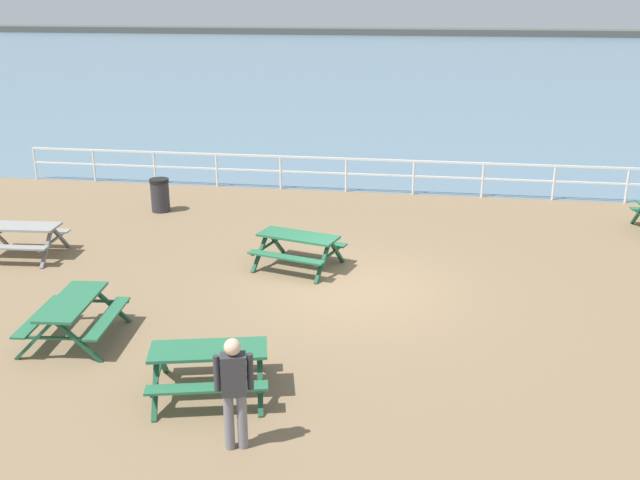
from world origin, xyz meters
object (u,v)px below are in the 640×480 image
Objects in this scene: picnic_table_near_left at (20,233)px; picnic_table_mid_centre at (73,310)px; litter_bin at (160,195)px; visitor at (234,387)px; picnic_table_far_right at (209,360)px; picnic_table_near_right at (298,243)px.

picnic_table_mid_centre is at bearing -54.06° from picnic_table_near_left.
litter_bin reaches higher than picnic_table_near_left.
litter_bin reaches higher than picnic_table_mid_centre.
picnic_table_mid_centre is 1.16× the size of visitor.
visitor reaches higher than picnic_table_far_right.
visitor is (7.00, -6.60, 0.36)m from picnic_table_near_left.
visitor reaches higher than picnic_table_mid_centre.
picnic_table_far_right is (-0.37, -5.58, 0.00)m from picnic_table_near_right.
picnic_table_far_right is 1.58m from visitor.
picnic_table_near_left is 0.99× the size of picnic_table_mid_centre.
picnic_table_mid_centre is at bearing 38.25° from visitor.
visitor is at bearing -64.38° from litter_bin.
picnic_table_near_right and picnic_table_mid_centre have the same top height.
picnic_table_near_right is 1.29× the size of visitor.
picnic_table_mid_centre and picnic_table_far_right have the same top height.
litter_bin reaches higher than picnic_table_far_right.
picnic_table_near_left and picnic_table_mid_centre have the same top height.
picnic_table_near_right is 1.11× the size of picnic_table_mid_centre.
picnic_table_far_right is at bearing -120.59° from picnic_table_mid_centre.
visitor is at bearing -131.41° from picnic_table_mid_centre.
picnic_table_near_left is 1.15× the size of visitor.
picnic_table_near_left is 0.89× the size of picnic_table_near_right.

